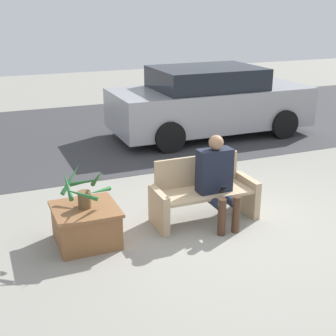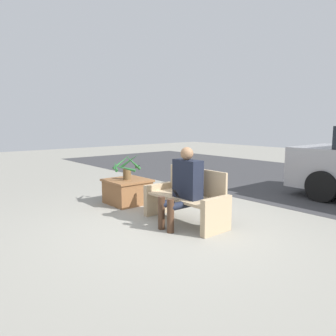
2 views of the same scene
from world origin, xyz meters
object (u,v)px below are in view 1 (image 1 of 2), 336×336
planter_box (86,224)px  potted_plant (84,190)px  parked_car (209,102)px  person_seated (217,177)px  bench (203,193)px

planter_box → potted_plant: (0.00, -0.00, 0.44)m
potted_plant → parked_car: bearing=46.6°
planter_box → parked_car: size_ratio=0.18×
person_seated → bench: bearing=122.1°
bench → person_seated: 0.34m
bench → planter_box: size_ratio=1.83×
planter_box → parked_car: (3.67, 3.88, 0.48)m
planter_box → parked_car: bearing=46.6°
person_seated → parked_car: (1.95, 3.99, 0.09)m
person_seated → parked_car: bearing=64.0°
potted_plant → parked_car: (3.67, 3.88, 0.04)m
bench → parked_car: parked_car is taller
person_seated → parked_car: parked_car is taller
potted_plant → parked_car: parked_car is taller
planter_box → parked_car: 5.36m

